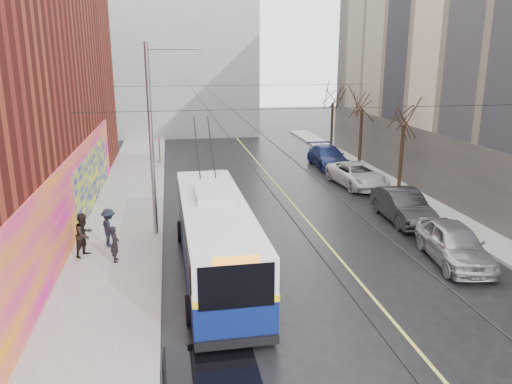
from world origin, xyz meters
TOP-DOWN VIEW (x-y plane):
  - ground at (0.00, 0.00)m, footprint 140.00×140.00m
  - sidewalk_left at (-8.00, 12.00)m, footprint 4.00×60.00m
  - sidewalk_right at (9.00, 12.00)m, footprint 2.00×60.00m
  - lane_line at (1.50, 14.00)m, footprint 0.12×50.00m
  - building_far at (-6.00, 44.99)m, footprint 20.50×12.10m
  - streetlight_pole at (-6.14, 10.00)m, footprint 2.65×0.60m
  - catenary_wires at (-2.54, 14.77)m, footprint 18.00×60.00m
  - tree_near at (9.00, 16.00)m, footprint 3.20×3.20m
  - tree_mid at (9.00, 23.00)m, footprint 3.20×3.20m
  - tree_far at (9.00, 30.00)m, footprint 3.20×3.20m
  - puddle at (-4.62, -1.63)m, footprint 2.64×3.81m
  - pigeons_flying at (-2.91, 9.87)m, footprint 4.58×3.31m
  - trolleybus at (-3.85, 5.39)m, footprint 2.89×11.84m
  - parked_car_a at (6.06, 4.67)m, footprint 2.64×5.15m
  - parked_car_b at (6.41, 10.14)m, footprint 1.95×5.09m
  - parked_car_c at (6.71, 17.48)m, footprint 3.09×5.75m
  - parked_car_d at (6.62, 23.52)m, footprint 2.28×5.57m
  - following_car at (-2.67, 18.04)m, footprint 2.05×4.07m
  - pedestrian_a at (-7.89, 6.83)m, footprint 0.38×0.57m
  - pedestrian_b at (-9.21, 7.68)m, footprint 1.10×1.16m
  - pedestrian_c at (-8.30, 8.61)m, footprint 1.06×1.30m

SIDE VIEW (x-z plane):
  - ground at x=0.00m, z-range 0.00..0.00m
  - lane_line at x=1.50m, z-range 0.00..0.01m
  - puddle at x=-4.62m, z-range 0.00..0.01m
  - sidewalk_left at x=-8.00m, z-range 0.00..0.15m
  - sidewalk_right at x=9.00m, z-range 0.00..0.15m
  - following_car at x=-2.67m, z-range 0.00..1.33m
  - parked_car_c at x=6.71m, z-range 0.00..1.53m
  - parked_car_d at x=6.62m, z-range 0.00..1.62m
  - parked_car_b at x=6.41m, z-range 0.00..1.66m
  - parked_car_a at x=6.06m, z-range 0.00..1.68m
  - pedestrian_a at x=-7.89m, z-range 0.15..1.68m
  - pedestrian_c at x=-8.30m, z-range 0.15..1.90m
  - pedestrian_b at x=-9.21m, z-range 0.15..2.04m
  - trolleybus at x=-3.85m, z-range -1.24..4.34m
  - streetlight_pole at x=-6.14m, z-range 0.35..9.35m
  - tree_near at x=9.00m, z-range 1.78..8.18m
  - tree_far at x=9.00m, z-range 1.86..8.43m
  - tree_mid at x=9.00m, z-range 1.91..8.59m
  - catenary_wires at x=-2.54m, z-range 6.13..6.36m
  - pigeons_flying at x=-2.91m, z-range 6.34..8.58m
  - building_far at x=-6.00m, z-range 0.02..18.02m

